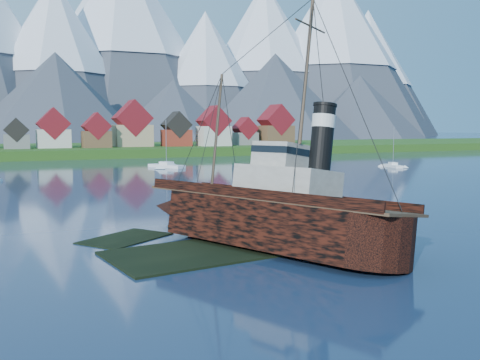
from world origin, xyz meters
name	(u,v)px	position (x,y,z in m)	size (l,w,h in m)	color
ground	(240,243)	(0.00, 0.00, 0.00)	(1400.00, 1400.00, 0.00)	#1B2E4C
shoal	(248,240)	(1.78, 2.15, -0.35)	(31.71, 21.24, 1.14)	black
shore_bank	(56,154)	(0.00, 170.00, 0.00)	(600.00, 80.00, 3.20)	#1B4A15
seawall	(67,160)	(0.00, 132.00, 0.00)	(600.00, 2.50, 2.00)	#3F3D38
mountains	(17,38)	(-0.79, 481.26, 89.34)	(965.00, 340.00, 205.00)	#2D333D
tugboat_wreck	(261,213)	(1.34, -1.38, 2.81)	(6.53, 28.15, 22.31)	black
sailboat_d	(393,166)	(72.45, 65.46, 0.25)	(4.10, 8.19, 10.84)	white
sailboat_e	(166,166)	(19.18, 88.14, 0.28)	(7.45, 10.93, 12.65)	white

